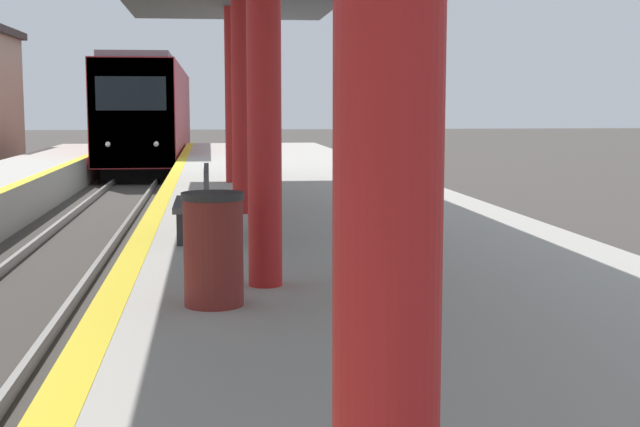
{
  "coord_description": "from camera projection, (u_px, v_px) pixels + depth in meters",
  "views": [
    {
      "loc": [
        2.54,
        -1.18,
        2.62
      ],
      "look_at": [
        4.43,
        14.15,
        0.75
      ],
      "focal_mm": 50.0,
      "sensor_mm": 36.0,
      "label": 1
    }
  ],
  "objects": [
    {
      "name": "bench",
      "position": [
        197.0,
        201.0,
        11.41
      ],
      "size": [
        0.44,
        1.54,
        0.92
      ],
      "color": "#4C4C51",
      "rests_on": "platform_right"
    },
    {
      "name": "train",
      "position": [
        152.0,
        114.0,
        39.78
      ],
      "size": [
        2.84,
        21.83,
        4.47
      ],
      "color": "black",
      "rests_on": "ground"
    },
    {
      "name": "trash_bin",
      "position": [
        213.0,
        249.0,
        7.54
      ],
      "size": [
        0.53,
        0.53,
        0.97
      ],
      "color": "maroon",
      "rests_on": "platform_right"
    }
  ]
}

